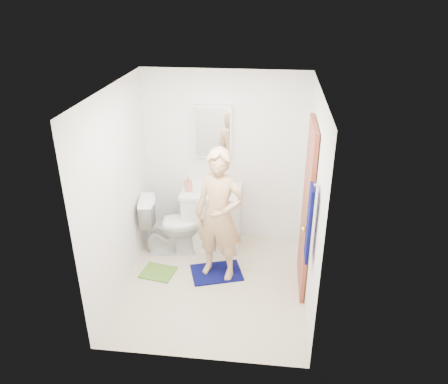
# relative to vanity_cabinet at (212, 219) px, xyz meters

# --- Properties ---
(floor) EXTENTS (2.20, 2.40, 0.02)m
(floor) POSITION_rel_vanity_cabinet_xyz_m (0.15, -0.91, -0.41)
(floor) COLOR beige
(floor) RESTS_ON ground
(ceiling) EXTENTS (2.20, 2.40, 0.02)m
(ceiling) POSITION_rel_vanity_cabinet_xyz_m (0.15, -0.91, 2.01)
(ceiling) COLOR white
(ceiling) RESTS_ON ground
(wall_back) EXTENTS (2.20, 0.02, 2.40)m
(wall_back) POSITION_rel_vanity_cabinet_xyz_m (0.15, 0.30, 0.80)
(wall_back) COLOR white
(wall_back) RESTS_ON ground
(wall_front) EXTENTS (2.20, 0.02, 2.40)m
(wall_front) POSITION_rel_vanity_cabinet_xyz_m (0.15, -2.12, 0.80)
(wall_front) COLOR white
(wall_front) RESTS_ON ground
(wall_left) EXTENTS (0.02, 2.40, 2.40)m
(wall_left) POSITION_rel_vanity_cabinet_xyz_m (-0.96, -0.91, 0.80)
(wall_left) COLOR white
(wall_left) RESTS_ON ground
(wall_right) EXTENTS (0.02, 2.40, 2.40)m
(wall_right) POSITION_rel_vanity_cabinet_xyz_m (1.26, -0.91, 0.80)
(wall_right) COLOR white
(wall_right) RESTS_ON ground
(vanity_cabinet) EXTENTS (0.75, 0.55, 0.80)m
(vanity_cabinet) POSITION_rel_vanity_cabinet_xyz_m (0.00, 0.00, 0.00)
(vanity_cabinet) COLOR white
(vanity_cabinet) RESTS_ON floor
(countertop) EXTENTS (0.79, 0.59, 0.05)m
(countertop) POSITION_rel_vanity_cabinet_xyz_m (0.00, 0.00, 0.43)
(countertop) COLOR white
(countertop) RESTS_ON vanity_cabinet
(sink_basin) EXTENTS (0.40, 0.40, 0.03)m
(sink_basin) POSITION_rel_vanity_cabinet_xyz_m (0.00, 0.00, 0.44)
(sink_basin) COLOR white
(sink_basin) RESTS_ON countertop
(faucet) EXTENTS (0.03, 0.03, 0.12)m
(faucet) POSITION_rel_vanity_cabinet_xyz_m (0.00, 0.18, 0.51)
(faucet) COLOR silver
(faucet) RESTS_ON countertop
(medicine_cabinet) EXTENTS (0.50, 0.12, 0.70)m
(medicine_cabinet) POSITION_rel_vanity_cabinet_xyz_m (0.00, 0.22, 1.20)
(medicine_cabinet) COLOR white
(medicine_cabinet) RESTS_ON wall_back
(mirror_panel) EXTENTS (0.46, 0.01, 0.66)m
(mirror_panel) POSITION_rel_vanity_cabinet_xyz_m (0.00, 0.16, 1.20)
(mirror_panel) COLOR white
(mirror_panel) RESTS_ON wall_back
(door) EXTENTS (0.05, 0.80, 2.05)m
(door) POSITION_rel_vanity_cabinet_xyz_m (1.22, -0.76, 0.62)
(door) COLOR #A8482E
(door) RESTS_ON ground
(door_knob) EXTENTS (0.07, 0.07, 0.07)m
(door_knob) POSITION_rel_vanity_cabinet_xyz_m (1.18, -1.08, 0.55)
(door_knob) COLOR gold
(door_knob) RESTS_ON door
(towel) EXTENTS (0.03, 0.24, 0.80)m
(towel) POSITION_rel_vanity_cabinet_xyz_m (1.18, -1.48, 0.85)
(towel) COLOR #080B4D
(towel) RESTS_ON wall_right
(towel_hook) EXTENTS (0.06, 0.02, 0.02)m
(towel_hook) POSITION_rel_vanity_cabinet_xyz_m (1.22, -1.48, 1.27)
(towel_hook) COLOR silver
(towel_hook) RESTS_ON wall_right
(toilet) EXTENTS (0.86, 0.58, 0.82)m
(toilet) POSITION_rel_vanity_cabinet_xyz_m (-0.52, -0.24, 0.01)
(toilet) COLOR white
(toilet) RESTS_ON floor
(bath_mat) EXTENTS (0.74, 0.62, 0.02)m
(bath_mat) POSITION_rel_vanity_cabinet_xyz_m (0.16, -0.70, -0.39)
(bath_mat) COLOR #080B4D
(bath_mat) RESTS_ON floor
(green_rug) EXTENTS (0.46, 0.41, 0.02)m
(green_rug) POSITION_rel_vanity_cabinet_xyz_m (-0.59, -0.78, -0.39)
(green_rug) COLOR #588F2F
(green_rug) RESTS_ON floor
(soap_dispenser) EXTENTS (0.12, 0.12, 0.21)m
(soap_dispenser) POSITION_rel_vanity_cabinet_xyz_m (-0.30, -0.07, 0.56)
(soap_dispenser) COLOR #D36662
(soap_dispenser) RESTS_ON countertop
(toothbrush_cup) EXTENTS (0.17, 0.17, 0.11)m
(toothbrush_cup) POSITION_rel_vanity_cabinet_xyz_m (0.27, 0.10, 0.50)
(toothbrush_cup) COLOR #664292
(toothbrush_cup) RESTS_ON countertop
(man) EXTENTS (0.70, 0.55, 1.68)m
(man) POSITION_rel_vanity_cabinet_xyz_m (0.20, -0.72, 0.46)
(man) COLOR tan
(man) RESTS_ON bath_mat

